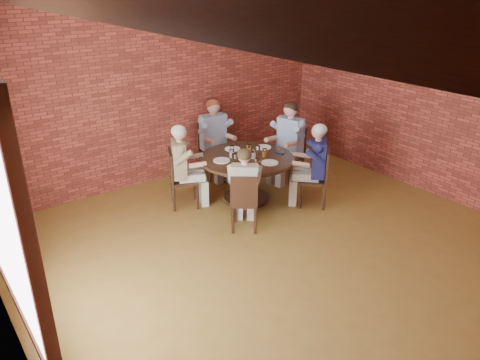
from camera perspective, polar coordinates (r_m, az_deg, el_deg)
floor at (r=6.18m, az=7.13°, el=-9.90°), size 7.00×7.00×0.00m
wall_back at (r=8.20m, az=-9.47°, el=11.44°), size 7.00×0.00×7.00m
wall_right at (r=7.98m, az=25.33°, el=9.16°), size 0.00×7.00×7.00m
dining_table at (r=7.52m, az=0.80°, el=1.26°), size 1.51×1.51×0.75m
chair_a at (r=8.41m, az=6.20°, el=3.59°), size 0.55×0.55×0.98m
diner_a at (r=8.28m, az=5.86°, el=4.58°), size 0.81×0.71×1.41m
chair_b at (r=8.54m, az=-3.35°, el=4.03°), size 0.52×0.52×0.98m
diner_b at (r=8.40m, az=-3.08°, el=4.99°), size 0.66×0.78×1.42m
chair_c at (r=7.38m, az=-7.52°, el=0.45°), size 0.57×0.57×0.94m
diner_c at (r=7.33m, az=-6.91°, el=1.64°), size 0.81×0.75×1.33m
chair_d at (r=6.60m, az=0.53°, el=-2.48°), size 0.54×0.54×0.88m
diner_d at (r=6.61m, az=0.55°, el=-1.17°), size 0.73×0.75×1.24m
chair_e at (r=7.46m, az=9.62°, el=0.58°), size 0.61×0.61×0.94m
diner_e at (r=7.40m, az=9.03°, el=1.76°), size 0.84×0.84×1.34m
plate_a at (r=7.85m, az=2.87°, el=4.02°), size 0.26×0.26×0.01m
plate_b at (r=7.76m, az=-0.90°, el=3.81°), size 0.26×0.26×0.01m
plate_c at (r=7.28m, az=-2.25°, el=2.40°), size 0.26×0.26×0.01m
plate_d at (r=7.20m, az=3.65°, el=2.12°), size 0.26×0.26×0.01m
glass_a at (r=7.54m, az=2.21°, el=3.69°), size 0.07×0.07×0.14m
glass_b at (r=7.58m, az=1.07°, el=3.80°), size 0.07×0.07×0.14m
glass_c at (r=7.54m, az=-0.98°, el=3.70°), size 0.07×0.07×0.14m
glass_d at (r=7.38m, az=-1.03°, el=3.25°), size 0.07×0.07×0.14m
glass_e at (r=7.19m, az=-0.75°, el=2.69°), size 0.07×0.07×0.14m
glass_f at (r=7.00m, az=2.14°, el=2.07°), size 0.07×0.07×0.14m
glass_g at (r=7.35m, az=1.65°, el=3.16°), size 0.07×0.07×0.14m
glass_h at (r=7.42m, az=3.01°, el=3.33°), size 0.07×0.07×0.14m
smartphone at (r=7.61m, az=4.89°, el=3.29°), size 0.09×0.16×0.01m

